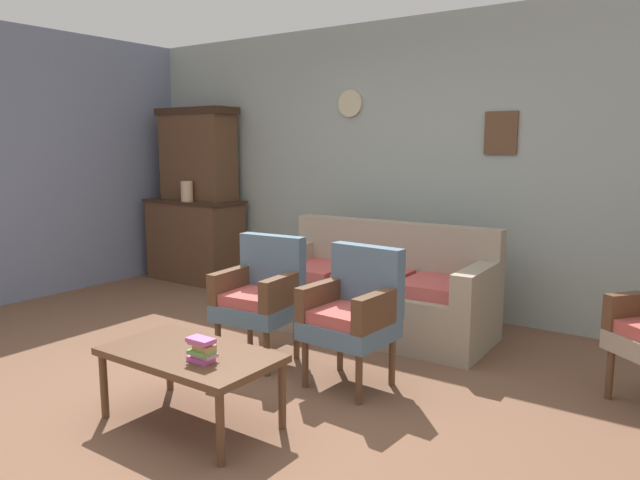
{
  "coord_description": "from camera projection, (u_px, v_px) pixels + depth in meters",
  "views": [
    {
      "loc": [
        2.57,
        -2.47,
        1.56
      ],
      "look_at": [
        0.06,
        1.12,
        0.85
      ],
      "focal_mm": 33.47,
      "sensor_mm": 36.0,
      "label": 1
    }
  ],
  "objects": [
    {
      "name": "ground_plane",
      "position": [
        209.0,
        397.0,
        3.71
      ],
      "size": [
        7.68,
        7.68,
        0.0
      ],
      "primitive_type": "plane",
      "color": "brown"
    },
    {
      "name": "wall_back_with_decor",
      "position": [
        407.0,
        166.0,
        5.62
      ],
      "size": [
        6.4,
        0.09,
        2.7
      ],
      "color": "#939E99",
      "rests_on": "ground"
    },
    {
      "name": "side_cabinet",
      "position": [
        195.0,
        240.0,
        6.86
      ],
      "size": [
        1.16,
        0.55,
        0.93
      ],
      "color": "brown",
      "rests_on": "ground"
    },
    {
      "name": "cabinet_upper_hutch",
      "position": [
        198.0,
        154.0,
        6.77
      ],
      "size": [
        0.99,
        0.38,
        1.03
      ],
      "color": "brown",
      "rests_on": "side_cabinet"
    },
    {
      "name": "vase_on_cabinet",
      "position": [
        187.0,
        191.0,
        6.58
      ],
      "size": [
        0.13,
        0.13,
        0.23
      ],
      "primitive_type": "cylinder",
      "color": "tan",
      "rests_on": "side_cabinet"
    },
    {
      "name": "floral_couch",
      "position": [
        378.0,
        293.0,
        4.97
      ],
      "size": [
        1.91,
        0.87,
        0.9
      ],
      "color": "gray",
      "rests_on": "ground"
    },
    {
      "name": "armchair_near_couch_end",
      "position": [
        261.0,
        293.0,
        4.28
      ],
      "size": [
        0.56,
        0.54,
        0.9
      ],
      "color": "slate",
      "rests_on": "ground"
    },
    {
      "name": "armchair_row_middle",
      "position": [
        354.0,
        310.0,
        3.84
      ],
      "size": [
        0.55,
        0.52,
        0.9
      ],
      "color": "slate",
      "rests_on": "ground"
    },
    {
      "name": "coffee_table",
      "position": [
        190.0,
        359.0,
        3.31
      ],
      "size": [
        1.0,
        0.56,
        0.42
      ],
      "color": "brown",
      "rests_on": "ground"
    },
    {
      "name": "book_stack_on_table",
      "position": [
        202.0,
        350.0,
        3.14
      ],
      "size": [
        0.15,
        0.1,
        0.13
      ],
      "color": "#CF51A8",
      "rests_on": "coffee_table"
    }
  ]
}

